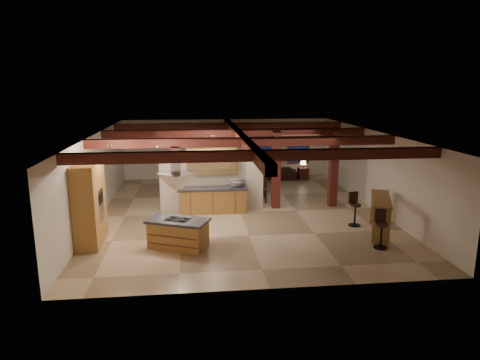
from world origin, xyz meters
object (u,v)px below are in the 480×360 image
object	(u,v)px
dining_table	(242,189)
bar_counter	(380,209)
kitchen_island	(178,233)
sofa	(274,173)

from	to	relation	value
dining_table	bar_counter	xyz separation A→B (m)	(3.76, -4.93, 0.45)
bar_counter	kitchen_island	bearing A→B (deg)	-175.48
kitchen_island	bar_counter	distance (m)	6.25
bar_counter	sofa	bearing A→B (deg)	102.37
kitchen_island	sofa	size ratio (longest dim) A/B	0.89
dining_table	sofa	size ratio (longest dim) A/B	0.87
dining_table	sofa	distance (m)	3.78
bar_counter	dining_table	bearing A→B (deg)	127.39
sofa	bar_counter	world-z (taller)	bar_counter
kitchen_island	dining_table	size ratio (longest dim) A/B	1.02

